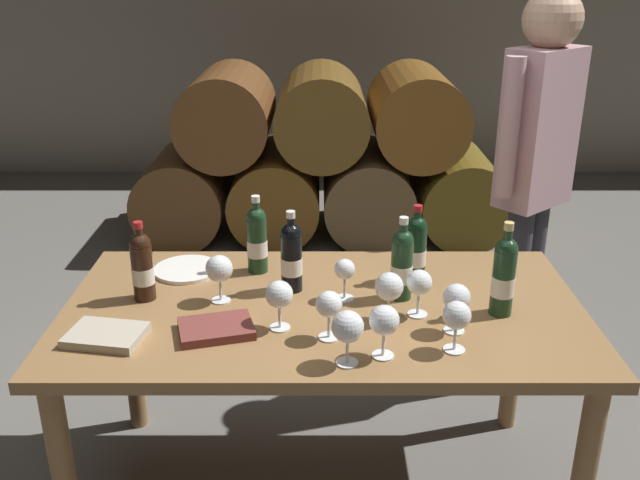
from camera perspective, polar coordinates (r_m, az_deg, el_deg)
name	(u,v)px	position (r m, az deg, el deg)	size (l,w,h in m)	color
cellar_back_wall	(318,10)	(6.25, -0.19, 18.28)	(10.00, 0.24, 2.80)	gray
barrel_stack	(318,159)	(4.82, -0.14, 6.64)	(2.49, 0.90, 1.15)	brown
dining_table	(320,330)	(2.34, 0.02, -7.32)	(1.70, 0.90, 0.76)	olive
wine_bottle_0	(413,248)	(2.45, 7.56, -0.63)	(0.07, 0.07, 0.28)	black
wine_bottle_1	(399,263)	(2.31, 6.43, -1.90)	(0.07, 0.07, 0.29)	#19381E
wine_bottle_2	(500,275)	(2.27, 14.50, -2.78)	(0.07, 0.07, 0.31)	#19381E
wine_bottle_3	(139,266)	(2.37, -14.56, -2.07)	(0.07, 0.07, 0.27)	black
wine_bottle_4	(254,239)	(2.50, -5.42, 0.07)	(0.07, 0.07, 0.29)	#19381E
wine_bottle_5	(288,256)	(2.35, -2.61, -1.34)	(0.07, 0.07, 0.29)	black
wine_glass_0	(416,284)	(2.21, 7.84, -3.54)	(0.08, 0.08, 0.16)	white
wine_glass_1	(342,271)	(2.30, 1.77, -2.55)	(0.07, 0.07, 0.14)	white
wine_glass_2	(216,270)	(2.30, -8.48, -2.42)	(0.09, 0.09, 0.16)	white
wine_glass_3	(276,296)	(2.12, -3.60, -4.56)	(0.09, 0.09, 0.16)	white
wine_glass_4	(386,287)	(2.17, 5.40, -3.87)	(0.09, 0.09, 0.16)	white
wine_glass_5	(345,328)	(1.94, 2.02, -7.15)	(0.09, 0.09, 0.16)	white
wine_glass_6	(381,321)	(1.98, 5.00, -6.62)	(0.09, 0.09, 0.16)	white
wine_glass_7	(454,316)	(2.04, 10.84, -6.14)	(0.08, 0.08, 0.16)	white
wine_glass_8	(326,306)	(2.06, 0.48, -5.38)	(0.08, 0.08, 0.15)	white
wine_glass_9	(453,298)	(2.14, 10.82, -4.70)	(0.08, 0.08, 0.16)	white
tasting_notebook	(213,329)	(2.16, -8.72, -7.18)	(0.22, 0.16, 0.03)	brown
leather_ledger	(103,336)	(2.20, -17.31, -7.48)	(0.22, 0.16, 0.03)	#B2A893
serving_plate	(184,270)	(2.58, -11.06, -2.39)	(0.24, 0.24, 0.01)	white
sommelier_presenting	(532,159)	(3.03, 16.92, 6.31)	(0.40, 0.35, 1.72)	#383842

